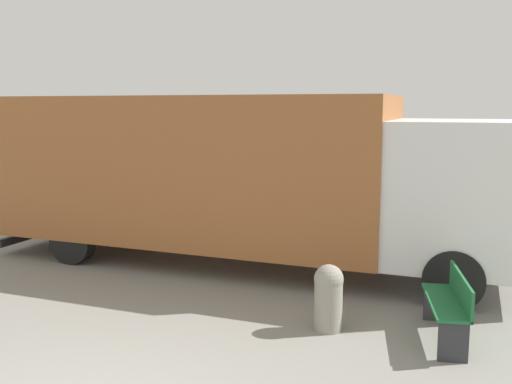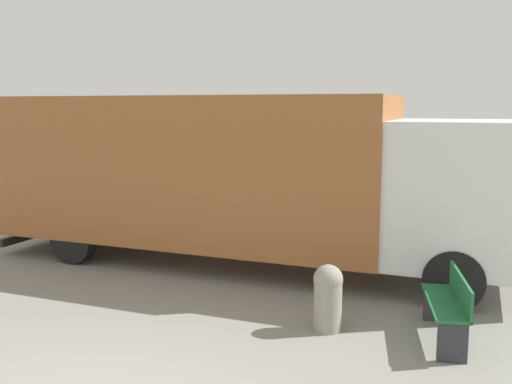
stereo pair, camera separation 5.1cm
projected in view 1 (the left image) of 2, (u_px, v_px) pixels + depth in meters
name	position (u px, v px, depth m)	size (l,w,h in m)	color
delivery_truck	(239.00, 173.00, 10.45)	(9.83, 3.82, 3.11)	#99592D
park_bench	(450.00, 304.00, 7.15)	(0.48, 1.43, 0.85)	#1E6638
bollard_near_bench	(328.00, 295.00, 7.47)	(0.39, 0.39, 0.89)	gray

